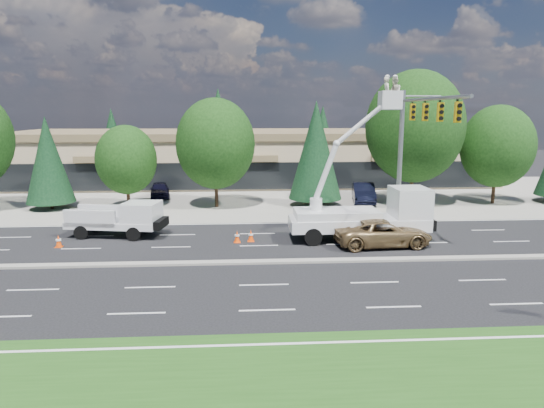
{
  "coord_description": "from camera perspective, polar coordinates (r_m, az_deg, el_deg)",
  "views": [
    {
      "loc": [
        -0.9,
        -23.64,
        7.58
      ],
      "look_at": [
        0.77,
        3.39,
        2.4
      ],
      "focal_mm": 32.0,
      "sensor_mm": 36.0,
      "label": 1
    }
  ],
  "objects": [
    {
      "name": "minivan",
      "position": [
        28.45,
        12.88,
        -3.3
      ],
      "size": [
        5.68,
        2.89,
        1.54
      ],
      "primitive_type": "imported",
      "rotation": [
        0.0,
        0.0,
        1.63
      ],
      "color": "olive",
      "rests_on": "ground"
    },
    {
      "name": "traffic_cone_b",
      "position": [
        28.62,
        -4.13,
        -3.86
      ],
      "size": [
        0.4,
        0.4,
        0.7
      ],
      "color": "#FF4908",
      "rests_on": "ground"
    },
    {
      "name": "tree_front_d",
      "position": [
        38.78,
        -6.68,
        7.05
      ],
      "size": [
        6.25,
        6.25,
        8.67
      ],
      "color": "#332114",
      "rests_on": "ground"
    },
    {
      "name": "utility_pickup",
      "position": [
        31.21,
        -17.36,
        -2.06
      ],
      "size": [
        5.88,
        3.0,
        2.15
      ],
      "rotation": [
        0.0,
        0.0,
        -0.17
      ],
      "color": "white",
      "rests_on": "ground"
    },
    {
      "name": "tree_back_b",
      "position": [
        65.75,
        -6.31,
        9.12
      ],
      "size": [
        5.38,
        5.38,
        10.6
      ],
      "color": "#332114",
      "rests_on": "ground"
    },
    {
      "name": "strip_mall",
      "position": [
        53.84,
        -2.57,
        5.76
      ],
      "size": [
        50.4,
        15.4,
        5.5
      ],
      "color": "tan",
      "rests_on": "ground"
    },
    {
      "name": "tree_front_e",
      "position": [
        39.21,
        5.17,
        6.33
      ],
      "size": [
        4.29,
        4.29,
        8.45
      ],
      "color": "#332114",
      "rests_on": "ground"
    },
    {
      "name": "tree_front_b",
      "position": [
        41.65,
        -24.86,
        4.75
      ],
      "size": [
        3.68,
        3.68,
        7.26
      ],
      "color": "#332114",
      "rests_on": "ground"
    },
    {
      "name": "tree_front_g",
      "position": [
        44.03,
        24.98,
        6.16
      ],
      "size": [
        5.87,
        5.87,
        8.15
      ],
      "color": "#332114",
      "rests_on": "ground"
    },
    {
      "name": "parked_car_west",
      "position": [
        44.46,
        -13.07,
        1.64
      ],
      "size": [
        2.28,
        4.28,
        1.39
      ],
      "primitive_type": "imported",
      "rotation": [
        0.0,
        0.0,
        0.16
      ],
      "color": "black",
      "rests_on": "ground"
    },
    {
      "name": "tree_front_f",
      "position": [
        41.09,
        16.44,
        8.72
      ],
      "size": [
        7.85,
        7.85,
        10.9
      ],
      "color": "#332114",
      "rests_on": "ground"
    },
    {
      "name": "parked_car_east",
      "position": [
        41.73,
        10.72,
        1.32
      ],
      "size": [
        2.54,
        5.2,
        1.64
      ],
      "primitive_type": "imported",
      "rotation": [
        0.0,
        0.0,
        -0.17
      ],
      "color": "black",
      "rests_on": "ground"
    },
    {
      "name": "tree_front_c",
      "position": [
        39.88,
        -16.77,
        5.0
      ],
      "size": [
        4.74,
        4.74,
        6.57
      ],
      "color": "#332114",
      "rests_on": "ground"
    },
    {
      "name": "concrete_apron",
      "position": [
        44.31,
        -2.31,
        0.98
      ],
      "size": [
        140.0,
        22.0,
        0.01
      ],
      "primitive_type": "cube",
      "color": "gray",
      "rests_on": "ground"
    },
    {
      "name": "traffic_cone_c",
      "position": [
        28.79,
        -2.5,
        -3.75
      ],
      "size": [
        0.4,
        0.4,
        0.7
      ],
      "color": "#FF4908",
      "rests_on": "ground"
    },
    {
      "name": "tree_back_d",
      "position": [
        69.57,
        15.86,
        8.26
      ],
      "size": [
        4.68,
        4.68,
        9.23
      ],
      "color": "#332114",
      "rests_on": "ground"
    },
    {
      "name": "tree_back_a",
      "position": [
        67.92,
        -18.27,
        7.51
      ],
      "size": [
        4.05,
        4.05,
        7.98
      ],
      "color": "#332114",
      "rests_on": "ground"
    },
    {
      "name": "bucket_truck",
      "position": [
        29.38,
        11.37,
        -0.35
      ],
      "size": [
        8.21,
        2.68,
        9.63
      ],
      "rotation": [
        0.0,
        0.0,
        0.0
      ],
      "color": "white",
      "rests_on": "ground"
    },
    {
      "name": "signal_mast",
      "position": [
        32.61,
        16.21,
        7.73
      ],
      "size": [
        2.76,
        10.16,
        9.0
      ],
      "color": "gray",
      "rests_on": "ground"
    },
    {
      "name": "road_median",
      "position": [
        24.83,
        -1.29,
        -6.81
      ],
      "size": [
        120.0,
        0.55,
        0.12
      ],
      "primitive_type": "cube",
      "color": "gray",
      "rests_on": "ground"
    },
    {
      "name": "tree_back_c",
      "position": [
        66.62,
        5.95,
        8.12
      ],
      "size": [
        4.25,
        4.25,
        8.37
      ],
      "color": "#332114",
      "rests_on": "ground"
    },
    {
      "name": "ground",
      "position": [
        24.85,
        -1.29,
        -6.94
      ],
      "size": [
        140.0,
        140.0,
        0.0
      ],
      "primitive_type": "plane",
      "color": "black",
      "rests_on": "ground"
    },
    {
      "name": "traffic_cone_a",
      "position": [
        30.11,
        -23.82,
        -4.03
      ],
      "size": [
        0.4,
        0.4,
        0.7
      ],
      "color": "#FF4908",
      "rests_on": "ground"
    }
  ]
}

